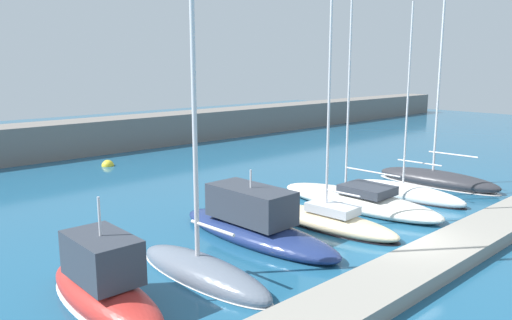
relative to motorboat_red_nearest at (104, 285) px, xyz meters
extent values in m
plane|color=#1E567A|center=(10.81, -3.81, -0.70)|extent=(120.00, 120.00, 0.00)
cube|color=gray|center=(10.81, -5.31, -0.43)|extent=(29.40, 2.19, 0.54)
cube|color=slate|center=(10.81, 25.98, 0.66)|extent=(108.00, 3.64, 2.73)
ellipsoid|color=#B72D28|center=(0.00, -0.04, -0.35)|extent=(2.00, 6.16, 1.14)
ellipsoid|color=silver|center=(0.00, -0.04, -0.68)|extent=(2.02, 6.22, 0.12)
cube|color=#333842|center=(0.00, 0.01, 0.89)|extent=(1.59, 2.63, 1.34)
cube|color=black|center=(0.02, 0.89, 1.10)|extent=(1.39, 0.68, 0.75)
cylinder|color=silver|center=(0.00, 0.01, 2.16)|extent=(0.08, 0.08, 1.18)
ellipsoid|color=slate|center=(3.44, -0.37, -0.53)|extent=(1.93, 6.46, 1.16)
ellipsoid|color=silver|center=(3.44, -0.37, -0.68)|extent=(1.95, 6.53, 0.12)
cylinder|color=silver|center=(3.43, -0.11, 6.04)|extent=(0.16, 0.16, 11.96)
cylinder|color=silver|center=(3.46, -0.91, 1.23)|extent=(0.19, 2.11, 0.11)
ellipsoid|color=navy|center=(7.50, 1.24, -0.44)|extent=(2.61, 8.73, 1.03)
cube|color=#333842|center=(7.49, 1.56, 0.77)|extent=(1.88, 3.89, 1.40)
cube|color=black|center=(7.47, 2.58, 0.98)|extent=(1.65, 0.99, 0.78)
cylinder|color=silver|center=(7.49, 1.56, 1.85)|extent=(0.08, 0.08, 0.76)
ellipsoid|color=beige|center=(10.98, 0.15, -0.46)|extent=(2.41, 7.08, 0.91)
ellipsoid|color=black|center=(10.98, 0.15, -0.68)|extent=(2.43, 7.16, 0.12)
cylinder|color=silver|center=(10.97, 0.30, 7.29)|extent=(0.11, 0.11, 14.58)
cylinder|color=silver|center=(11.01, -0.36, 1.00)|extent=(0.21, 2.13, 0.08)
cube|color=silver|center=(10.99, -0.04, 0.20)|extent=(1.40, 2.31, 0.39)
ellipsoid|color=silver|center=(14.66, 1.23, -0.41)|extent=(3.10, 9.46, 0.99)
cylinder|color=silver|center=(14.68, 0.41, 1.26)|extent=(0.12, 3.14, 0.08)
cube|color=#333842|center=(14.67, 0.63, 0.30)|extent=(1.99, 2.46, 0.44)
ellipsoid|color=white|center=(18.09, 0.46, -0.46)|extent=(1.82, 6.88, 1.08)
ellipsoid|color=black|center=(18.09, 0.46, -0.68)|extent=(1.84, 6.95, 0.12)
cylinder|color=silver|center=(18.08, 0.62, 4.91)|extent=(0.10, 0.10, 9.66)
cylinder|color=silver|center=(18.11, -0.25, 1.36)|extent=(0.14, 2.52, 0.07)
ellipsoid|color=#2D2D33|center=(22.10, 0.68, -0.36)|extent=(2.44, 7.59, 1.09)
ellipsoid|color=silver|center=(22.10, 0.68, -0.68)|extent=(2.46, 7.66, 0.12)
cylinder|color=silver|center=(22.09, 0.95, 7.52)|extent=(0.14, 0.14, 14.66)
cylinder|color=silver|center=(22.14, -0.18, 1.30)|extent=(0.23, 2.92, 0.10)
sphere|color=yellow|center=(10.29, 19.83, -0.70)|extent=(0.88, 0.88, 0.88)
camera|label=1|loc=(-6.40, -13.47, 6.56)|focal=35.36mm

